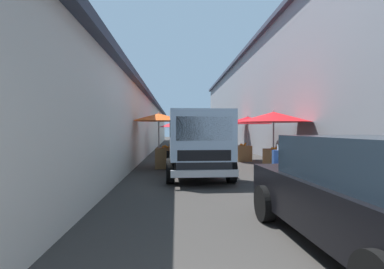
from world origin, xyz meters
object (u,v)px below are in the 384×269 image
at_px(hatchback_car, 371,194).
at_px(fruit_stall_far_left, 229,124).
at_px(fruit_stall_near_left, 160,127).
at_px(parked_scooter, 287,170).
at_px(delivery_truck, 198,145).
at_px(vendor_by_crates, 218,140).
at_px(fruit_stall_near_right, 274,123).
at_px(fruit_stall_mid_lane, 178,129).
at_px(vendor_in_shade, 177,139).
at_px(fruit_stall_far_right, 247,126).

bearing_deg(hatchback_car, fruit_stall_far_left, -4.25).
distance_m(fruit_stall_near_left, parked_scooter, 5.70).
bearing_deg(hatchback_car, delivery_truck, 17.25).
bearing_deg(parked_scooter, hatchback_car, 172.66).
bearing_deg(fruit_stall_near_left, fruit_stall_far_left, -27.03).
bearing_deg(vendor_by_crates, hatchback_car, 178.90).
height_order(fruit_stall_near_right, delivery_truck, fruit_stall_near_right).
distance_m(hatchback_car, parked_scooter, 4.20).
xyz_separation_m(fruit_stall_mid_lane, vendor_in_shade, (1.41, 0.08, -0.64)).
xyz_separation_m(hatchback_car, parked_scooter, (4.15, -0.53, -0.29)).
bearing_deg(fruit_stall_mid_lane, vendor_by_crates, -48.86).
xyz_separation_m(fruit_stall_near_left, fruit_stall_near_right, (-1.00, -4.32, 0.13)).
distance_m(fruit_stall_mid_lane, fruit_stall_near_right, 6.91).
bearing_deg(fruit_stall_mid_lane, hatchback_car, -170.23).
xyz_separation_m(fruit_stall_far_left, fruit_stall_near_right, (-9.42, -0.02, -0.11)).
xyz_separation_m(fruit_stall_far_left, vendor_by_crates, (-1.24, 0.95, -1.01)).
height_order(fruit_stall_mid_lane, hatchback_car, fruit_stall_mid_lane).
relative_size(fruit_stall_mid_lane, vendor_by_crates, 1.49).
xyz_separation_m(fruit_stall_far_right, vendor_in_shade, (4.19, 3.38, -0.76)).
xyz_separation_m(fruit_stall_near_left, vendor_by_crates, (7.19, -3.35, -0.77)).
relative_size(fruit_stall_near_left, fruit_stall_near_right, 0.81).
xyz_separation_m(fruit_stall_near_left, delivery_truck, (-2.90, -1.33, -0.59)).
xyz_separation_m(fruit_stall_far_right, fruit_stall_mid_lane, (2.79, 3.31, -0.12)).
relative_size(fruit_stall_near_right, delivery_truck, 0.56).
height_order(fruit_stall_far_right, delivery_truck, fruit_stall_far_right).
relative_size(fruit_stall_near_left, hatchback_car, 0.57).
height_order(vendor_by_crates, parked_scooter, vendor_by_crates).
xyz_separation_m(fruit_stall_far_left, vendor_in_shade, (-2.10, 3.63, -0.95)).
height_order(fruit_stall_near_left, fruit_stall_mid_lane, fruit_stall_near_left).
bearing_deg(vendor_in_shade, fruit_stall_far_left, -59.94).
distance_m(fruit_stall_near_right, hatchback_car, 7.61).
relative_size(fruit_stall_near_right, vendor_by_crates, 1.84).
bearing_deg(fruit_stall_far_left, parked_scooter, 176.77).
height_order(fruit_stall_far_right, hatchback_car, fruit_stall_far_right).
height_order(fruit_stall_mid_lane, vendor_in_shade, fruit_stall_mid_lane).
bearing_deg(parked_scooter, vendor_by_crates, 1.17).
distance_m(fruit_stall_near_left, delivery_truck, 3.24).
xyz_separation_m(fruit_stall_near_left, fruit_stall_mid_lane, (4.92, -0.75, -0.07)).
distance_m(fruit_stall_far_left, parked_scooter, 12.80).
height_order(fruit_stall_near_left, vendor_in_shade, fruit_stall_near_left).
relative_size(fruit_stall_far_right, fruit_stall_near_left, 1.01).
bearing_deg(hatchback_car, fruit_stall_near_right, -9.74).
xyz_separation_m(fruit_stall_far_left, parked_scooter, (-12.70, 0.72, -1.43)).
height_order(fruit_stall_near_left, delivery_truck, fruit_stall_near_left).
bearing_deg(delivery_truck, fruit_stall_far_right, -28.45).
height_order(fruit_stall_near_right, hatchback_car, fruit_stall_near_right).
bearing_deg(fruit_stall_near_right, delivery_truck, 122.44).
relative_size(fruit_stall_near_right, parked_scooter, 1.65).
relative_size(fruit_stall_mid_lane, fruit_stall_near_right, 0.81).
relative_size(delivery_truck, vendor_by_crates, 3.28).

